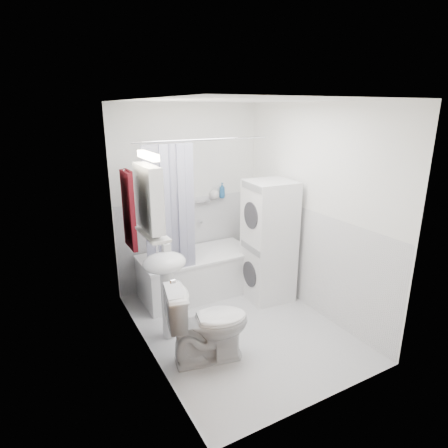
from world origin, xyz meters
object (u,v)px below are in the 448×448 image
sink (166,276)px  toilet (208,323)px  bathtub (197,272)px  washer_dryer (269,241)px

sink → toilet: sink is taller
bathtub → toilet: size_ratio=1.84×
washer_dryer → toilet: size_ratio=1.92×
bathtub → washer_dryer: bearing=-33.9°
toilet → bathtub: bearing=-8.2°
sink → washer_dryer: 1.45m
bathtub → washer_dryer: washer_dryer is taller
washer_dryer → toilet: bearing=-143.7°
sink → toilet: (0.21, -0.54, -0.32)m
bathtub → toilet: (-0.47, -1.27, 0.08)m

